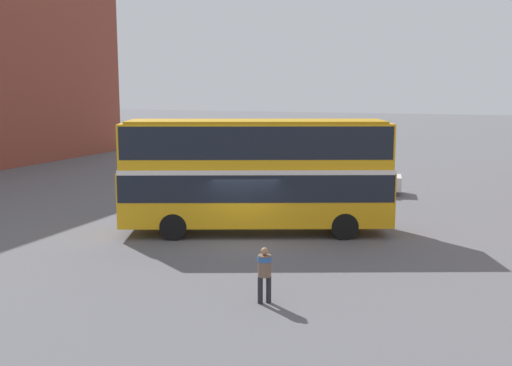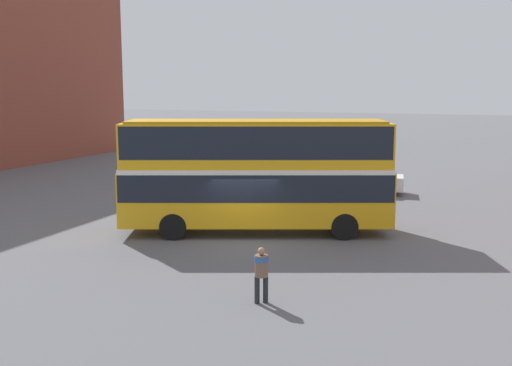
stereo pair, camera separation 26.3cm
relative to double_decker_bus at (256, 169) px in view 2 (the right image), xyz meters
The scene contains 4 objects.
ground_plane 3.06m from the double_decker_bus, 85.51° to the right, with size 240.00×240.00×0.00m, color #5B5B60.
double_decker_bus is the anchor object (origin of this frame).
pedestrian_foreground 8.48m from the double_decker_bus, 67.36° to the right, with size 0.56×0.56×1.63m.
parked_car_kerb_near 11.57m from the double_decker_bus, 79.19° to the left, with size 4.86×2.49×1.58m.
Camera 2 is at (8.95, -21.50, 6.09)m, focal length 42.00 mm.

